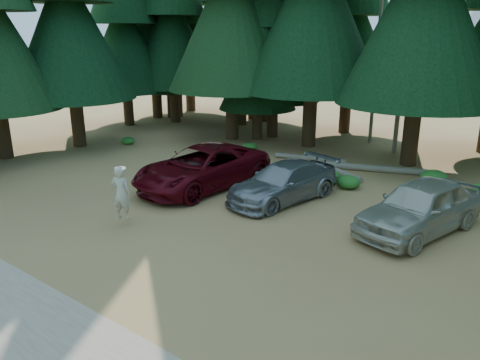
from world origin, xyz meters
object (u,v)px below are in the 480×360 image
(silver_minivan_right, at_px, (420,207))
(silver_minivan_center, at_px, (283,182))
(log_left, at_px, (310,158))
(log_mid, at_px, (337,171))
(log_right, at_px, (369,168))
(red_pickup, at_px, (202,167))
(frisbee_player, at_px, (121,193))

(silver_minivan_right, bearing_deg, silver_minivan_center, -163.54)
(log_left, bearing_deg, log_mid, -46.18)
(log_right, bearing_deg, red_pickup, -146.36)
(silver_minivan_center, relative_size, silver_minivan_right, 0.97)
(log_mid, bearing_deg, silver_minivan_right, -14.82)
(frisbee_player, relative_size, log_right, 0.37)
(red_pickup, relative_size, log_right, 1.22)
(log_left, height_order, log_mid, log_mid)
(frisbee_player, bearing_deg, silver_minivan_center, -143.49)
(red_pickup, xyz_separation_m, log_right, (4.77, 6.44, -0.70))
(log_left, distance_m, log_mid, 2.46)
(silver_minivan_center, height_order, frisbee_player, frisbee_player)
(frisbee_player, xyz_separation_m, log_right, (4.22, 11.16, -1.00))
(log_left, bearing_deg, silver_minivan_center, -86.82)
(log_left, bearing_deg, log_right, -15.55)
(log_left, xyz_separation_m, log_mid, (2.12, -1.25, 0.00))
(silver_minivan_right, height_order, log_left, silver_minivan_right)
(silver_minivan_right, height_order, log_mid, silver_minivan_right)
(silver_minivan_center, distance_m, log_mid, 4.53)
(silver_minivan_right, bearing_deg, log_left, 157.09)
(frisbee_player, relative_size, log_left, 0.51)
(silver_minivan_right, xyz_separation_m, frisbee_player, (-8.20, -5.51, 0.29))
(silver_minivan_center, height_order, log_left, silver_minivan_center)
(red_pickup, height_order, frisbee_player, frisbee_player)
(log_left, height_order, log_right, log_right)
(frisbee_player, bearing_deg, log_left, -119.78)
(silver_minivan_center, distance_m, log_right, 5.89)
(frisbee_player, bearing_deg, log_mid, -132.17)
(red_pickup, distance_m, log_mid, 6.43)
(red_pickup, distance_m, log_right, 8.04)
(red_pickup, height_order, silver_minivan_center, red_pickup)
(red_pickup, height_order, log_right, red_pickup)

